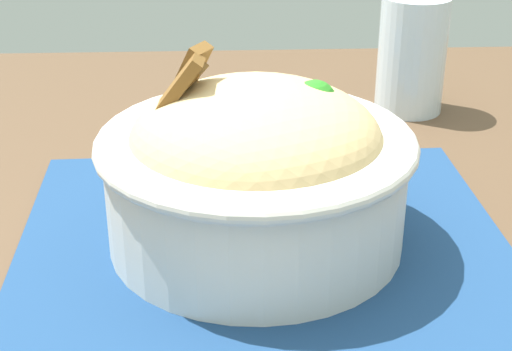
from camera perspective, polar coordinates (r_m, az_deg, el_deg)
placemat at (r=0.52m, az=0.92°, el=-7.25°), size 0.39×0.35×0.00m
bowl at (r=0.53m, az=-0.00°, el=0.67°), size 0.23×0.23×0.14m
drinking_glass at (r=0.79m, az=11.26°, el=8.12°), size 0.07×0.07×0.11m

